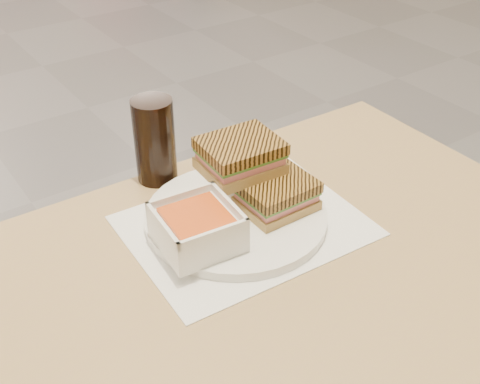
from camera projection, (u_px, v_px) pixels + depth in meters
main_table at (220, 354)px, 0.93m from camera, size 1.21×0.73×0.75m
tray_liner at (245, 226)px, 1.00m from camera, size 0.38×0.30×0.00m
plate at (236, 216)px, 1.00m from camera, size 0.30×0.30×0.02m
soup_bowl at (197, 229)px, 0.92m from camera, size 0.13×0.13×0.06m
panini_lower at (277, 195)px, 1.00m from camera, size 0.11×0.10×0.05m
panini_upper at (240, 156)px, 1.00m from camera, size 0.13×0.11×0.06m
cola_glass at (155, 141)px, 1.07m from camera, size 0.07×0.07×0.15m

